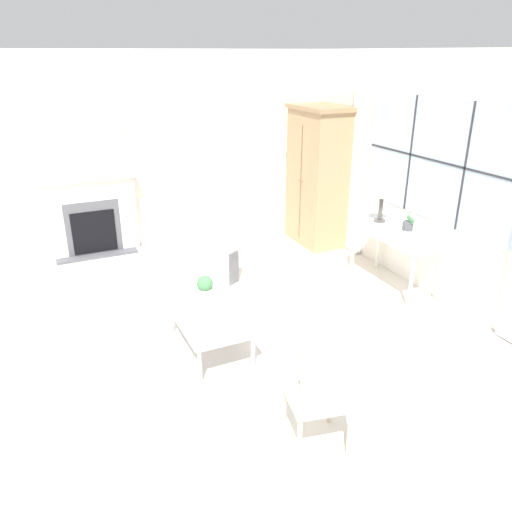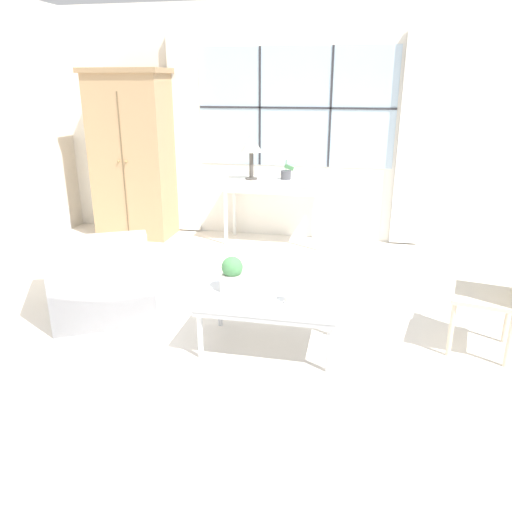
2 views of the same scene
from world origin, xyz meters
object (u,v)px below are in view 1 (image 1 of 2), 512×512
side_chair_wooden (323,391)px  coffee_table (209,318)px  fireplace (90,208)px  table_lamp (382,191)px  armchair_upholstered (190,263)px  potted_plant_small (205,288)px  potted_orchid (409,218)px  armoire (318,176)px  console_table (396,234)px  pillar_candle (208,318)px

side_chair_wooden → coffee_table: side_chair_wooden is taller
fireplace → table_lamp: bearing=52.4°
armchair_upholstered → potted_plant_small: size_ratio=4.36×
potted_orchid → potted_plant_small: (-0.01, -2.56, -0.39)m
side_chair_wooden → potted_plant_small: 1.94m
armoire → potted_orchid: size_ratio=5.31×
potted_orchid → coffee_table: size_ratio=0.38×
armoire → side_chair_wooden: bearing=-30.7°
fireplace → console_table: 4.23m
fireplace → console_table: bearing=49.8°
console_table → potted_plant_small: size_ratio=4.65×
fireplace → potted_orchid: fireplace is taller
console_table → coffee_table: 2.64m
console_table → armchair_upholstered: bearing=-116.4°
potted_orchid → pillar_candle: bearing=-80.5°
pillar_candle → armoire: bearing=132.4°
coffee_table → pillar_candle: pillar_candle is taller
potted_plant_small → potted_orchid: bearing=89.8°
armoire → coffee_table: size_ratio=2.01×
armchair_upholstered → potted_plant_small: bearing=-10.7°
fireplace → side_chair_wooden: size_ratio=2.11×
console_table → potted_orchid: 0.27m
potted_orchid → fireplace: bearing=-131.1°
coffee_table → side_chair_wooden: bearing=9.4°
coffee_table → potted_plant_small: bearing=166.0°
console_table → potted_plant_small: 2.52m
armoire → pillar_candle: 3.58m
fireplace → potted_orchid: 4.36m
potted_orchid → potted_plant_small: bearing=-90.2°
armchair_upholstered → table_lamp: bearing=69.1°
coffee_table → armoire: bearing=131.0°
coffee_table → potted_plant_small: 0.36m
armoire → potted_plant_small: bearing=-52.2°
fireplace → coffee_table: bearing=11.5°
table_lamp → console_table: bearing=9.6°
console_table → fireplace: bearing=-130.2°
fireplace → console_table: (2.73, 3.23, 0.00)m
table_lamp → potted_orchid: table_lamp is taller
potted_orchid → side_chair_wooden: (1.92, -2.37, -0.38)m
fireplace → table_lamp: (2.45, 3.18, 0.49)m
armchair_upholstered → pillar_candle: 1.75m
armchair_upholstered → fireplace: bearing=-149.2°
table_lamp → coffee_table: 2.76m
fireplace → console_table: fireplace is taller
fireplace → pillar_candle: bearing=10.1°
fireplace → console_table: size_ratio=1.75×
table_lamp → side_chair_wooden: bearing=-44.2°
side_chair_wooden → coffee_table: (-1.63, -0.27, -0.19)m
armoire → coffee_table: armoire is taller
side_chair_wooden → potted_plant_small: bearing=-174.3°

